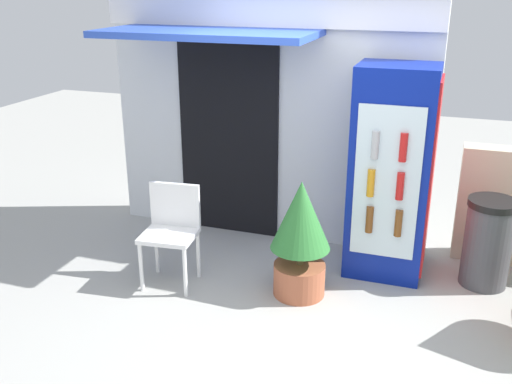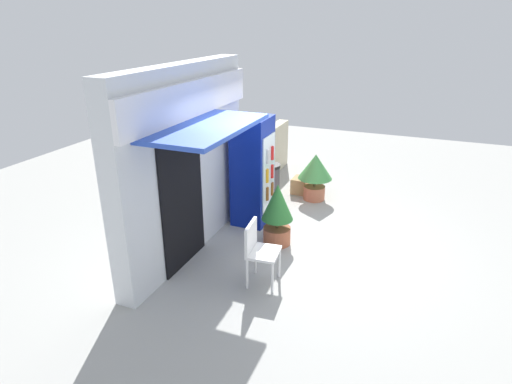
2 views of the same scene
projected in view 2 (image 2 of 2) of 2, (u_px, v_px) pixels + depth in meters
ground at (303, 247)px, 6.90m from camera, size 16.00×16.00×0.00m
storefront_building at (186, 160)px, 6.31m from camera, size 3.30×1.26×2.88m
drink_cooler at (253, 171)px, 7.47m from camera, size 0.71×0.64×1.92m
plastic_chair at (258, 248)px, 5.81m from camera, size 0.50×0.45×0.90m
potted_plant_near_shop at (277, 211)px, 6.82m from camera, size 0.51×0.51×1.04m
potted_plant_curbside at (315, 171)px, 8.53m from camera, size 0.69×0.69×0.96m
trash_bin at (269, 184)px, 8.44m from camera, size 0.43×0.43×0.81m
stone_boundary_wall at (263, 157)px, 9.53m from camera, size 2.80×0.24×1.12m
cardboard_box at (300, 185)px, 9.03m from camera, size 0.40×0.32×0.33m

